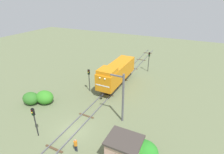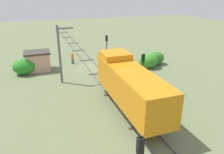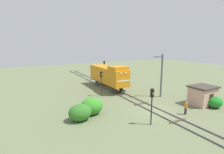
# 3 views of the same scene
# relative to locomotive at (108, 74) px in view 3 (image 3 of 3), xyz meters

# --- Properties ---
(ground_plane) EXTENTS (117.55, 117.55, 0.00)m
(ground_plane) POSITION_rel_locomotive_xyz_m (0.00, -13.57, -2.77)
(ground_plane) COLOR #66704C
(railway_track) EXTENTS (2.40, 78.37, 0.16)m
(railway_track) POSITION_rel_locomotive_xyz_m (0.00, -13.57, -2.70)
(railway_track) COLOR #595960
(railway_track) RESTS_ON ground
(locomotive) EXTENTS (2.90, 11.60, 4.60)m
(locomotive) POSITION_rel_locomotive_xyz_m (0.00, 0.00, 0.00)
(locomotive) COLOR orange
(locomotive) RESTS_ON railway_track
(traffic_signal_near) EXTENTS (0.32, 0.34, 4.00)m
(traffic_signal_near) POSITION_rel_locomotive_xyz_m (-3.20, -16.08, 0.01)
(traffic_signal_near) COLOR #262628
(traffic_signal_near) RESTS_ON ground
(traffic_signal_mid) EXTENTS (0.32, 0.34, 4.15)m
(traffic_signal_mid) POSITION_rel_locomotive_xyz_m (-3.40, -4.00, 0.11)
(traffic_signal_mid) COLOR #262628
(traffic_signal_mid) RESTS_ON ground
(traffic_signal_far) EXTENTS (0.32, 0.34, 4.43)m
(traffic_signal_far) POSITION_rel_locomotive_xyz_m (3.60, 9.21, 0.29)
(traffic_signal_far) COLOR #262628
(traffic_signal_far) RESTS_ON ground
(worker_near_track) EXTENTS (0.38, 0.38, 1.70)m
(worker_near_track) POSITION_rel_locomotive_xyz_m (2.40, -15.96, -1.78)
(worker_near_track) COLOR #262B38
(worker_near_track) RESTS_ON ground
(catenary_mast) EXTENTS (1.94, 0.28, 7.00)m
(catenary_mast) POSITION_rel_locomotive_xyz_m (4.93, -8.98, 0.97)
(catenary_mast) COLOR #595960
(catenary_mast) RESTS_ON ground
(relay_hut) EXTENTS (3.50, 2.90, 2.74)m
(relay_hut) POSITION_rel_locomotive_xyz_m (7.50, -14.64, -1.38)
(relay_hut) COLOR #D19E8C
(relay_hut) RESTS_ON ground
(bush_near) EXTENTS (2.65, 2.17, 1.93)m
(bush_near) POSITION_rel_locomotive_xyz_m (-9.54, -11.41, -1.81)
(bush_near) COLOR #317126
(bush_near) RESTS_ON ground
(bush_mid) EXTENTS (2.13, 1.74, 1.55)m
(bush_mid) POSITION_rel_locomotive_xyz_m (7.92, -16.28, -2.00)
(bush_mid) COLOR #1F7D26
(bush_mid) RESTS_ON ground
(bush_far) EXTENTS (2.88, 2.36, 2.09)m
(bush_far) POSITION_rel_locomotive_xyz_m (-7.70, -10.32, -1.73)
(bush_far) COLOR #378B26
(bush_far) RESTS_ON ground
(bush_back) EXTENTS (2.93, 2.40, 2.13)m
(bush_back) POSITION_rel_locomotive_xyz_m (9.36, -13.64, -1.71)
(bush_back) COLOR #2A8626
(bush_back) RESTS_ON ground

